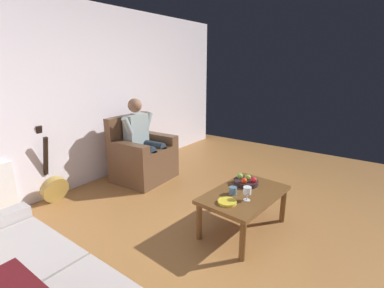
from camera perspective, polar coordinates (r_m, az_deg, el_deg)
The scene contains 10 objects.
ground_plane at distance 3.29m, azimuth 13.84°, elevation -16.77°, with size 6.63×6.63×0.00m, color #986534.
wall_back at distance 4.51m, azimuth -18.70°, elevation 9.25°, with size 5.93×0.06×2.58m, color silver.
armchair at distance 4.46m, azimuth -10.05°, elevation -2.67°, with size 0.88×0.77×0.99m.
person_seated at distance 4.35m, azimuth -9.97°, elevation 1.43°, with size 0.64×0.60×1.25m.
coffee_table at distance 3.10m, azimuth 10.48°, elevation -10.69°, with size 1.03×0.69×0.44m.
guitar at distance 4.13m, azimuth -26.16°, elevation -7.59°, with size 0.34×0.31×1.00m.
wine_glass_near at distance 2.87m, azimuth 11.10°, elevation -9.36°, with size 0.08×0.08×0.14m.
fruit_bowl at distance 3.26m, azimuth 10.85°, elevation -7.42°, with size 0.28×0.28×0.11m.
decorative_dish at distance 2.83m, azimuth 7.12°, elevation -11.54°, with size 0.19×0.19×0.02m, color gold.
candle_jar at distance 3.01m, azimuth 8.28°, elevation -9.30°, with size 0.08×0.08×0.08m, color slate.
Camera 1 is at (2.61, 0.96, 1.75)m, focal length 26.38 mm.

